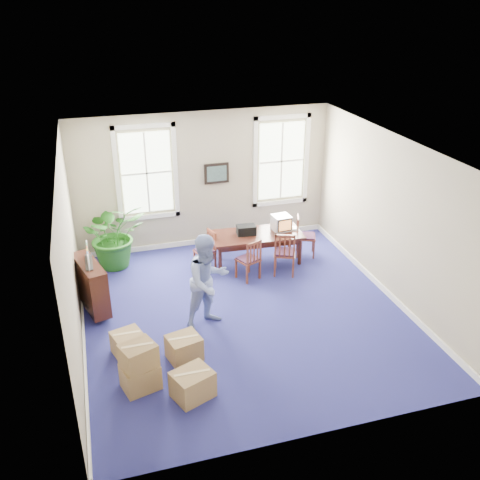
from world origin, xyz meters
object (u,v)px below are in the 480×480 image
object	(u,v)px
crt_tv	(281,223)
cardboard_boxes	(152,359)
chair_near_left	(248,259)
potted_plant	(114,234)
credenza	(92,288)
man	(208,281)
conference_table	(256,248)

from	to	relation	value
crt_tv	cardboard_boxes	world-z (taller)	crt_tv
chair_near_left	potted_plant	bearing A→B (deg)	-51.74
credenza	potted_plant	size ratio (longest dim) A/B	0.79
chair_near_left	potted_plant	xyz separation A→B (m)	(-2.63, 1.40, 0.29)
chair_near_left	cardboard_boxes	bearing A→B (deg)	24.98
man	potted_plant	xyz separation A→B (m)	(-1.44, 2.83, -0.14)
cardboard_boxes	conference_table	bearing A→B (deg)	50.54
potted_plant	cardboard_boxes	size ratio (longest dim) A/B	1.03
cardboard_boxes	crt_tv	bearing A→B (deg)	45.46
crt_tv	credenza	size ratio (longest dim) A/B	0.35
crt_tv	chair_near_left	distance (m)	1.31
potted_plant	cardboard_boxes	distance (m)	4.16
man	potted_plant	size ratio (longest dim) A/B	1.19
man	potted_plant	world-z (taller)	man
man	cardboard_boxes	size ratio (longest dim) A/B	1.22
crt_tv	credenza	bearing A→B (deg)	-171.51
credenza	potted_plant	world-z (taller)	potted_plant
cardboard_boxes	man	bearing A→B (deg)	47.08
conference_table	man	distance (m)	2.72
crt_tv	cardboard_boxes	size ratio (longest dim) A/B	0.28
crt_tv	potted_plant	distance (m)	3.70
conference_table	crt_tv	bearing A→B (deg)	7.18
crt_tv	chair_near_left	xyz separation A→B (m)	(-1.01, -0.73, -0.40)
conference_table	potted_plant	xyz separation A→B (m)	(-3.04, 0.71, 0.41)
credenza	man	bearing A→B (deg)	-43.49
credenza	cardboard_boxes	xyz separation A→B (m)	(0.81, -2.39, -0.05)
man	cardboard_boxes	distance (m)	1.84
cardboard_boxes	potted_plant	bearing A→B (deg)	93.14
potted_plant	conference_table	bearing A→B (deg)	-13.19
conference_table	credenza	bearing A→B (deg)	-161.39
potted_plant	cardboard_boxes	bearing A→B (deg)	-86.86
crt_tv	potted_plant	bearing A→B (deg)	163.82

